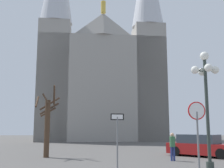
% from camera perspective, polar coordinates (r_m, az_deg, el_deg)
% --- Properties ---
extents(cathedral, '(19.33, 14.41, 33.02)m').
position_cam_1_polar(cathedral, '(42.95, -2.25, 2.22)').
color(cathedral, gray).
rests_on(cathedral, ground).
extents(stop_sign, '(0.76, 0.15, 2.96)m').
position_cam_1_polar(stop_sign, '(12.19, 17.12, -7.67)').
color(stop_sign, slate).
rests_on(stop_sign, ground).
extents(one_way_arrow_sign, '(0.60, 0.16, 2.50)m').
position_cam_1_polar(one_way_arrow_sign, '(12.47, 1.10, -10.30)').
color(one_way_arrow_sign, slate).
rests_on(one_way_arrow_sign, ground).
extents(street_lamp, '(1.38, 1.38, 5.60)m').
position_cam_1_polar(street_lamp, '(14.23, 18.75, -0.42)').
color(street_lamp, '#2D3833').
rests_on(street_lamp, ground).
extents(bare_tree, '(1.52, 1.58, 4.62)m').
position_cam_1_polar(bare_tree, '(18.62, -13.19, -7.81)').
color(bare_tree, '#473323').
rests_on(bare_tree, ground).
extents(parked_car_near_red, '(4.48, 4.19, 1.42)m').
position_cam_1_polar(parked_car_near_red, '(19.62, 17.88, -12.05)').
color(parked_car_near_red, maroon).
rests_on(parked_car_near_red, ground).
extents(pedestrian_walking, '(0.32, 0.32, 1.58)m').
position_cam_1_polar(pedestrian_walking, '(16.67, 12.33, -11.95)').
color(pedestrian_walking, navy).
rests_on(pedestrian_walking, ground).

